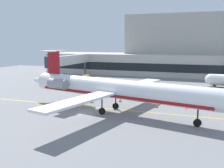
{
  "coord_description": "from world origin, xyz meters",
  "views": [
    {
      "loc": [
        15.73,
        -32.39,
        9.6
      ],
      "look_at": [
        1.29,
        7.13,
        3.0
      ],
      "focal_mm": 42.61,
      "sensor_mm": 36.0,
      "label": 1
    }
  ],
  "objects_px": {
    "regional_jet": "(115,89)",
    "pushback_tractor": "(146,92)",
    "fuel_tank": "(221,80)",
    "baggage_tug": "(85,80)"
  },
  "relations": [
    {
      "from": "regional_jet",
      "to": "pushback_tractor",
      "type": "bearing_deg",
      "value": 81.58
    },
    {
      "from": "regional_jet",
      "to": "pushback_tractor",
      "type": "xyz_separation_m",
      "value": [
        1.73,
        11.68,
        -2.39
      ]
    },
    {
      "from": "regional_jet",
      "to": "pushback_tractor",
      "type": "relative_size",
      "value": 8.98
    },
    {
      "from": "baggage_tug",
      "to": "regional_jet",
      "type": "bearing_deg",
      "value": -55.04
    },
    {
      "from": "baggage_tug",
      "to": "pushback_tractor",
      "type": "xyz_separation_m",
      "value": [
        16.62,
        -9.6,
        -0.01
      ]
    },
    {
      "from": "regional_jet",
      "to": "baggage_tug",
      "type": "xyz_separation_m",
      "value": [
        -14.89,
        21.29,
        -2.38
      ]
    },
    {
      "from": "baggage_tug",
      "to": "pushback_tractor",
      "type": "distance_m",
      "value": 19.19
    },
    {
      "from": "regional_jet",
      "to": "fuel_tank",
      "type": "relative_size",
      "value": 4.99
    },
    {
      "from": "regional_jet",
      "to": "fuel_tank",
      "type": "xyz_separation_m",
      "value": [
        14.59,
        27.9,
        -1.77
      ]
    },
    {
      "from": "pushback_tractor",
      "to": "fuel_tank",
      "type": "relative_size",
      "value": 0.56
    }
  ]
}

